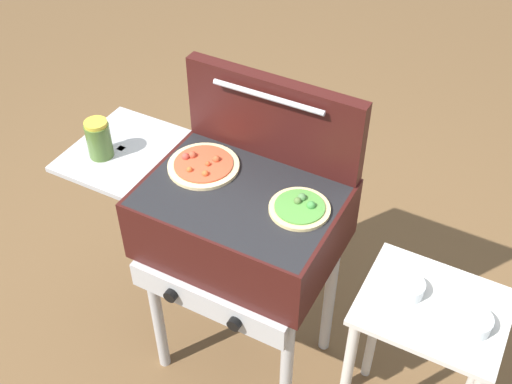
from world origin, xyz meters
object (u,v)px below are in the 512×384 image
at_px(prep_table, 422,344).
at_px(topping_bowl_near, 408,288).
at_px(pizza_veggie, 300,208).
at_px(pizza_pepperoni, 203,165).
at_px(grill, 239,223).
at_px(sauce_jar, 99,139).
at_px(topping_bowl_far, 473,323).

relative_size(prep_table, topping_bowl_near, 7.08).
xyz_separation_m(prep_table, topping_bowl_near, (-0.09, 0.01, 0.22)).
bearing_deg(pizza_veggie, pizza_pepperoni, 174.50).
bearing_deg(topping_bowl_near, grill, -178.61).
height_order(prep_table, topping_bowl_near, topping_bowl_near).
bearing_deg(sauce_jar, grill, 6.43).
relative_size(pizza_veggie, topping_bowl_far, 1.75).
bearing_deg(pizza_pepperoni, grill, -17.60).
bearing_deg(pizza_veggie, topping_bowl_far, -3.51).
xyz_separation_m(grill, pizza_veggie, (0.21, 0.02, 0.15)).
bearing_deg(sauce_jar, topping_bowl_near, 3.72).
bearing_deg(topping_bowl_far, pizza_pepperoni, 175.71).
height_order(sauce_jar, topping_bowl_far, sauce_jar).
bearing_deg(pizza_pepperoni, pizza_veggie, -5.50).
height_order(pizza_veggie, topping_bowl_far, pizza_veggie).
relative_size(prep_table, topping_bowl_far, 6.55).
xyz_separation_m(prep_table, topping_bowl_far, (0.12, -0.02, 0.22)).
height_order(pizza_pepperoni, topping_bowl_near, pizza_pepperoni).
xyz_separation_m(topping_bowl_near, topping_bowl_far, (0.21, -0.03, 0.00)).
relative_size(grill, pizza_pepperoni, 4.00).
height_order(pizza_veggie, pizza_pepperoni, same).
xyz_separation_m(pizza_pepperoni, sauce_jar, (-0.34, -0.11, 0.06)).
bearing_deg(sauce_jar, topping_bowl_far, 1.59).
bearing_deg(pizza_pepperoni, topping_bowl_near, -2.82).
bearing_deg(pizza_veggie, sauce_jar, -174.27).
distance_m(pizza_veggie, topping_bowl_far, 0.61).
bearing_deg(sauce_jar, prep_table, 2.96).
height_order(grill, pizza_pepperoni, pizza_pepperoni).
distance_m(pizza_veggie, pizza_pepperoni, 0.37).
height_order(pizza_veggie, topping_bowl_near, pizza_veggie).
bearing_deg(prep_table, sauce_jar, -177.04).
bearing_deg(topping_bowl_far, pizza_veggie, 176.49).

